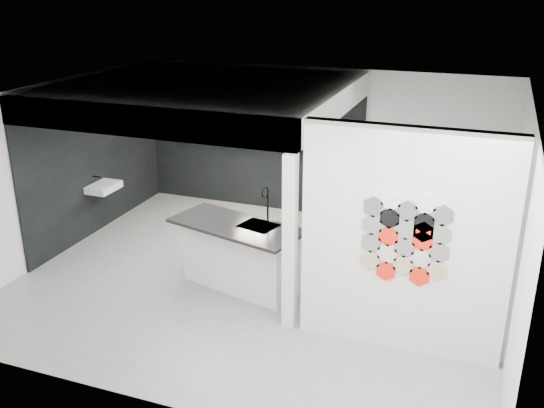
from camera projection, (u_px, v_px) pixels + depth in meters
The scene contains 17 objects.
floor at pixel (259, 281), 9.18m from camera, with size 7.00×6.00×0.01m, color slate.
partition_panel at pixel (404, 243), 7.08m from camera, with size 2.45×0.15×2.80m, color silver.
bay_clad_back at pixel (252, 149), 11.79m from camera, with size 4.40×0.04×2.35m, color black.
bay_clad_left at pixel (98, 165), 10.77m from camera, with size 0.04×4.00×2.35m, color black.
bulkhead at pixel (204, 96), 9.57m from camera, with size 4.40×4.00×0.40m, color silver.
corner_column at pixel (290, 243), 7.62m from camera, with size 0.16×0.16×2.35m, color silver.
fascia_beam at pixel (139, 122), 7.89m from camera, with size 4.40×0.16×0.40m, color silver.
wall_basin at pixel (104, 187), 10.63m from camera, with size 0.40×0.60×0.12m, color silver.
display_shelf at pixel (255, 144), 11.62m from camera, with size 3.00×0.15×0.04m, color black.
kitchen_island at pixel (241, 254), 8.83m from camera, with size 2.09×1.31×1.56m.
stockpot at pixel (192, 133), 12.02m from camera, with size 0.21×0.21×0.17m, color black.
kettle at pixel (319, 145), 11.17m from camera, with size 0.19×0.19×0.17m, color black.
glass_bowl at pixel (323, 147), 11.16m from camera, with size 0.13×0.13×0.10m, color gray.
glass_vase at pixel (323, 146), 11.15m from camera, with size 0.09×0.09×0.13m, color gray.
bottle_dark at pixel (240, 137), 11.68m from camera, with size 0.07×0.07×0.18m, color black.
utensil_cup at pixel (209, 136), 11.91m from camera, with size 0.09×0.09×0.11m, color black.
hex_tile_cluster at pixel (406, 238), 6.96m from camera, with size 1.04×0.02×1.16m.
Camera 1 is at (3.02, -7.60, 4.34)m, focal length 40.00 mm.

